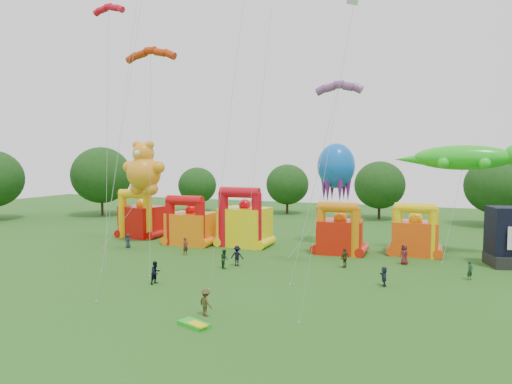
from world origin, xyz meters
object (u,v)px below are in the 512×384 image
(teddy_bear_kite, at_px, (136,189))
(gecko_kite, at_px, (458,186))
(bouncy_castle_0, at_px, (141,219))
(spectator_0, at_px, (128,241))
(spectator_4, at_px, (345,258))
(bouncy_castle_2, at_px, (244,223))
(octopus_kite, at_px, (323,202))

(teddy_bear_kite, bearing_deg, gecko_kite, 10.03)
(bouncy_castle_0, height_order, spectator_0, bouncy_castle_0)
(spectator_0, bearing_deg, gecko_kite, 33.06)
(gecko_kite, distance_m, spectator_4, 14.66)
(bouncy_castle_2, relative_size, gecko_kite, 0.54)
(bouncy_castle_0, bearing_deg, gecko_kite, 2.81)
(bouncy_castle_2, height_order, spectator_0, bouncy_castle_2)
(bouncy_castle_2, height_order, spectator_4, bouncy_castle_2)
(octopus_kite, bearing_deg, bouncy_castle_2, -167.57)
(bouncy_castle_0, xyz_separation_m, spectator_0, (2.97, -6.58, -1.55))
(bouncy_castle_2, bearing_deg, bouncy_castle_0, 177.23)
(gecko_kite, bearing_deg, bouncy_castle_0, -177.19)
(teddy_bear_kite, xyz_separation_m, spectator_4, (24.91, -2.79, -5.62))
(bouncy_castle_0, relative_size, spectator_0, 3.86)
(spectator_0, bearing_deg, octopus_kite, 40.12)
(spectator_4, bearing_deg, octopus_kite, -126.36)
(teddy_bear_kite, height_order, gecko_kite, teddy_bear_kite)
(octopus_kite, bearing_deg, spectator_4, -64.12)
(bouncy_castle_0, height_order, spectator_4, bouncy_castle_0)
(bouncy_castle_0, distance_m, spectator_4, 28.39)
(octopus_kite, distance_m, spectator_0, 22.34)
(teddy_bear_kite, bearing_deg, bouncy_castle_2, 16.46)
(teddy_bear_kite, height_order, spectator_0, teddy_bear_kite)
(spectator_4, bearing_deg, bouncy_castle_2, -88.82)
(octopus_kite, height_order, spectator_0, octopus_kite)
(bouncy_castle_0, distance_m, spectator_0, 7.38)
(gecko_kite, distance_m, spectator_0, 35.84)
(bouncy_castle_0, bearing_deg, octopus_kite, 2.97)
(bouncy_castle_0, distance_m, octopus_kite, 23.63)
(octopus_kite, distance_m, spectator_4, 10.20)
(bouncy_castle_0, relative_size, gecko_kite, 0.49)
(teddy_bear_kite, xyz_separation_m, octopus_kite, (20.88, 5.52, -1.28))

